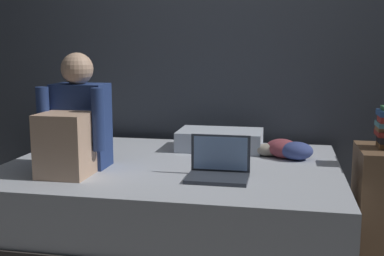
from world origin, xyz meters
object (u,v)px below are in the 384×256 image
at_px(laptop, 219,168).
at_px(pillow, 220,140).
at_px(clothes_pile, 285,149).
at_px(person_sitting, 75,126).
at_px(bed, 173,203).

distance_m(laptop, pillow, 0.74).
relative_size(pillow, clothes_pile, 1.57).
bearing_deg(clothes_pile, pillow, 158.64).
bearing_deg(clothes_pile, person_sitting, -154.57).
distance_m(bed, laptop, 0.52).
relative_size(person_sitting, pillow, 1.17).
height_order(pillow, clothes_pile, pillow).
bearing_deg(bed, person_sitting, -151.38).
height_order(bed, pillow, pillow).
distance_m(bed, pillow, 0.59).
xyz_separation_m(person_sitting, pillow, (0.72, 0.72, -0.19)).
bearing_deg(person_sitting, laptop, -0.89).
height_order(person_sitting, clothes_pile, person_sitting).
height_order(laptop, pillow, laptop).
height_order(person_sitting, pillow, person_sitting).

